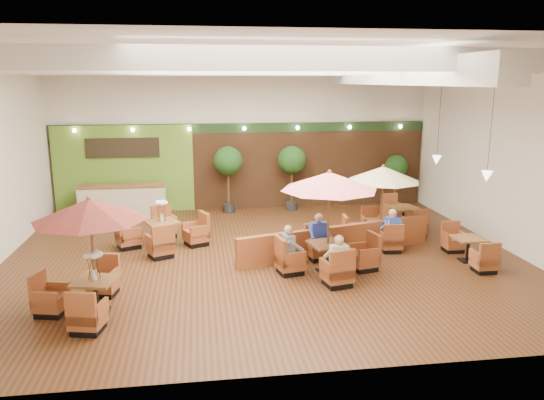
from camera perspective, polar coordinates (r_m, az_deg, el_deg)
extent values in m
plane|color=#381E0F|center=(14.70, -0.89, -6.18)|extent=(14.00, 14.00, 0.00)
cube|color=silver|center=(19.98, -3.08, 6.92)|extent=(14.00, 0.04, 5.50)
cube|color=silver|center=(8.24, 4.24, -1.41)|extent=(14.00, 0.04, 5.50)
cube|color=silver|center=(16.45, 24.14, 4.59)|extent=(0.04, 12.00, 5.50)
cube|color=white|center=(13.93, -0.97, 15.76)|extent=(14.00, 12.00, 0.04)
cube|color=brown|center=(20.07, -3.02, 3.63)|extent=(13.90, 0.10, 3.20)
cube|color=#1E3819|center=(19.88, -3.07, 7.76)|extent=(13.90, 0.12, 0.35)
cube|color=#5E8F29|center=(20.12, -15.61, 3.20)|extent=(5.00, 0.08, 3.20)
cube|color=black|center=(19.93, -15.78, 5.43)|extent=(2.60, 0.08, 0.70)
cube|color=white|center=(14.76, 13.02, 13.14)|extent=(0.60, 11.00, 0.60)
cube|color=white|center=(9.96, 1.97, 14.97)|extent=(13.60, 0.12, 0.45)
cube|color=white|center=(12.63, -0.22, 14.49)|extent=(13.60, 0.12, 0.45)
cube|color=white|center=(15.21, -1.59, 14.18)|extent=(13.60, 0.12, 0.45)
cube|color=white|center=(17.89, -2.59, 13.95)|extent=(13.60, 0.12, 0.45)
cylinder|color=black|center=(14.87, 22.61, 8.44)|extent=(0.01, 0.01, 3.20)
cone|color=white|center=(15.05, 22.10, 2.37)|extent=(0.28, 0.28, 0.28)
cylinder|color=black|center=(17.52, 17.63, 9.31)|extent=(0.01, 0.01, 3.20)
cone|color=white|center=(17.67, 17.29, 4.14)|extent=(0.28, 0.28, 0.28)
sphere|color=#FFEAC6|center=(20.04, -20.49, 7.02)|extent=(0.14, 0.14, 0.14)
sphere|color=#FFEAC6|center=(19.71, -14.77, 7.32)|extent=(0.14, 0.14, 0.14)
sphere|color=#FFEAC6|center=(19.58, -8.90, 7.55)|extent=(0.14, 0.14, 0.14)
sphere|color=#FFEAC6|center=(19.65, -3.01, 7.70)|extent=(0.14, 0.14, 0.14)
sphere|color=#FFEAC6|center=(19.93, 2.78, 7.77)|extent=(0.14, 0.14, 0.14)
sphere|color=#FFEAC6|center=(20.40, 8.36, 7.77)|extent=(0.14, 0.14, 0.14)
sphere|color=#FFEAC6|center=(21.04, 13.64, 7.69)|extent=(0.14, 0.14, 0.14)
cube|color=beige|center=(19.55, -15.71, -0.21)|extent=(3.00, 0.70, 1.10)
cube|color=brown|center=(19.43, -15.82, 1.52)|extent=(3.00, 0.75, 0.06)
cube|color=brown|center=(14.89, 7.09, -4.34)|extent=(5.85, 1.85, 0.84)
cube|color=brown|center=(11.73, -18.51, -8.26)|extent=(0.98, 0.98, 0.06)
cylinder|color=black|center=(11.85, -18.39, -9.78)|extent=(0.10, 0.10, 0.63)
cube|color=black|center=(11.98, -18.28, -11.27)|extent=(0.52, 0.52, 0.04)
cube|color=brown|center=(11.05, -19.20, -11.89)|extent=(0.71, 0.71, 0.31)
cube|color=brown|center=(10.71, -19.26, -11.02)|extent=(0.60, 0.23, 0.67)
cube|color=brown|center=(11.09, -20.61, -10.83)|extent=(0.19, 0.53, 0.27)
cube|color=brown|center=(10.87, -17.91, -11.11)|extent=(0.19, 0.53, 0.27)
cube|color=black|center=(11.14, -19.12, -12.92)|extent=(0.63, 0.63, 0.13)
cube|color=brown|center=(12.71, -17.65, -8.51)|extent=(0.71, 0.71, 0.31)
cube|color=brown|center=(12.84, -17.82, -6.92)|extent=(0.60, 0.23, 0.67)
cube|color=brown|center=(12.54, -16.53, -7.79)|extent=(0.19, 0.53, 0.27)
cube|color=brown|center=(12.75, -18.88, -7.61)|extent=(0.19, 0.53, 0.27)
cube|color=black|center=(12.79, -17.59, -9.43)|extent=(0.63, 0.63, 0.13)
cube|color=brown|center=(12.08, -22.69, -10.04)|extent=(0.71, 0.71, 0.31)
cube|color=brown|center=(11.96, -21.60, -8.68)|extent=(0.23, 0.60, 0.67)
cube|color=brown|center=(12.23, -22.16, -8.74)|extent=(0.53, 0.19, 0.27)
cube|color=brown|center=(11.78, -23.40, -9.68)|extent=(0.53, 0.19, 0.27)
cube|color=black|center=(12.16, -22.60, -11.01)|extent=(0.63, 0.63, 0.13)
cylinder|color=brown|center=(11.56, -18.68, -5.90)|extent=(0.06, 0.06, 2.40)
cone|color=maroon|center=(11.29, -19.05, -0.99)|extent=(2.30, 2.30, 0.45)
sphere|color=brown|center=(11.24, -19.13, 0.15)|extent=(0.10, 0.10, 0.10)
cylinder|color=silver|center=(11.68, -18.56, -7.62)|extent=(0.10, 0.10, 0.22)
cube|color=brown|center=(13.47, 6.02, -4.76)|extent=(1.02, 1.02, 0.06)
cylinder|color=black|center=(13.58, 5.98, -6.18)|extent=(0.10, 0.10, 0.67)
cube|color=black|center=(13.70, 5.95, -7.59)|extent=(0.54, 0.54, 0.04)
cube|color=brown|center=(12.73, 7.02, -7.86)|extent=(0.75, 0.75, 0.32)
cube|color=brown|center=(12.38, 7.12, -6.97)|extent=(0.64, 0.23, 0.71)
cube|color=brown|center=(12.54, 5.84, -7.18)|extent=(0.20, 0.56, 0.28)
cube|color=brown|center=(12.79, 8.23, -6.83)|extent=(0.20, 0.56, 0.28)
cube|color=black|center=(12.81, 6.99, -8.84)|extent=(0.66, 0.66, 0.14)
cube|color=brown|center=(14.49, 5.06, -5.24)|extent=(0.75, 0.75, 0.32)
cube|color=brown|center=(14.65, 5.07, -3.79)|extent=(0.64, 0.23, 0.71)
cube|color=brown|center=(14.56, 6.13, -4.35)|extent=(0.20, 0.56, 0.28)
cube|color=brown|center=(14.31, 4.01, -4.60)|extent=(0.20, 0.56, 0.28)
cube|color=black|center=(14.57, 5.04, -6.11)|extent=(0.66, 0.66, 0.14)
cube|color=brown|center=(13.41, 1.95, -6.69)|extent=(0.75, 0.75, 0.32)
cube|color=brown|center=(13.31, 3.10, -5.47)|extent=(0.23, 0.64, 0.71)
cube|color=brown|center=(13.61, 1.49, -5.50)|extent=(0.56, 0.20, 0.28)
cube|color=brown|center=(13.09, 2.45, -6.25)|extent=(0.56, 0.20, 0.28)
cube|color=black|center=(13.49, 1.95, -7.62)|extent=(0.66, 0.66, 0.14)
cube|color=brown|center=(13.86, 9.86, -6.22)|extent=(0.75, 0.75, 0.32)
cube|color=brown|center=(13.74, 8.81, -5.02)|extent=(0.23, 0.64, 0.71)
cube|color=brown|center=(13.56, 10.52, -5.78)|extent=(0.56, 0.20, 0.28)
cube|color=brown|center=(14.04, 9.30, -5.09)|extent=(0.56, 0.20, 0.28)
cube|color=black|center=(13.94, 9.83, -7.13)|extent=(0.66, 0.66, 0.14)
cylinder|color=brown|center=(13.32, 6.07, -2.55)|extent=(0.06, 0.06, 2.53)
cone|color=#CF6465|center=(13.08, 6.18, 2.05)|extent=(2.43, 2.43, 0.45)
sphere|color=brown|center=(13.04, 6.20, 3.04)|extent=(0.10, 0.10, 0.10)
cube|color=brown|center=(16.14, 11.65, -2.29)|extent=(0.84, 0.84, 0.05)
cylinder|color=black|center=(16.22, 11.60, -3.37)|extent=(0.09, 0.09, 0.60)
cube|color=black|center=(16.31, 11.55, -4.45)|extent=(0.44, 0.44, 0.04)
cube|color=brown|center=(15.46, 12.65, -4.47)|extent=(0.61, 0.61, 0.29)
cube|color=brown|center=(15.18, 13.08, -3.74)|extent=(0.57, 0.14, 0.64)
cube|color=brown|center=(15.34, 11.73, -3.85)|extent=(0.12, 0.51, 0.26)
cube|color=brown|center=(15.48, 13.63, -3.79)|extent=(0.12, 0.51, 0.26)
cube|color=black|center=(15.52, 12.61, -5.21)|extent=(0.54, 0.54, 0.13)
cube|color=brown|center=(17.02, 10.62, -2.79)|extent=(0.61, 0.61, 0.29)
cube|color=brown|center=(17.16, 10.35, -1.71)|extent=(0.57, 0.14, 0.64)
cube|color=brown|center=(17.04, 11.51, -2.18)|extent=(0.12, 0.51, 0.26)
cube|color=brown|center=(16.92, 9.78, -2.22)|extent=(0.12, 0.51, 0.26)
cube|color=black|center=(17.08, 10.59, -3.47)|extent=(0.54, 0.54, 0.13)
cube|color=brown|center=(15.97, 8.65, -3.75)|extent=(0.61, 0.61, 0.29)
cube|color=brown|center=(15.99, 9.48, -2.74)|extent=(0.14, 0.57, 0.64)
cube|color=brown|center=(16.17, 8.49, -2.86)|extent=(0.51, 0.12, 0.26)
cube|color=brown|center=(15.67, 8.87, -3.38)|extent=(0.51, 0.12, 0.26)
cube|color=black|center=(16.03, 8.63, -4.46)|extent=(0.54, 0.54, 0.13)
cylinder|color=brown|center=(16.02, 11.72, -0.62)|extent=(0.06, 0.06, 2.28)
cone|color=#C9BA8C|center=(15.83, 11.88, 2.76)|extent=(2.19, 2.19, 0.45)
sphere|color=brown|center=(15.79, 11.92, 3.58)|extent=(0.10, 0.10, 0.10)
cube|color=brown|center=(15.74, -11.75, -2.36)|extent=(1.15, 1.15, 0.06)
cylinder|color=black|center=(15.83, -11.69, -3.62)|extent=(0.10, 0.10, 0.68)
cube|color=black|center=(15.94, -11.64, -4.85)|extent=(0.61, 0.61, 0.04)
cube|color=brown|center=(14.92, -11.90, -4.92)|extent=(0.84, 0.84, 0.33)
cube|color=brown|center=(14.61, -12.44, -4.07)|extent=(0.62, 0.35, 0.72)
cube|color=brown|center=(14.77, -13.02, -4.33)|extent=(0.30, 0.55, 0.29)
cube|color=brown|center=(14.96, -10.87, -4.01)|extent=(0.30, 0.55, 0.29)
cube|color=black|center=(15.00, -11.86, -5.78)|extent=(0.74, 0.74, 0.14)
cube|color=brown|center=(16.79, -11.49, -2.93)|extent=(0.84, 0.84, 0.33)
cube|color=brown|center=(16.94, -11.12, -1.70)|extent=(0.62, 0.35, 0.72)
cube|color=brown|center=(16.84, -10.57, -2.12)|extent=(0.30, 0.55, 0.29)
cube|color=brown|center=(16.64, -12.47, -2.38)|extent=(0.30, 0.55, 0.29)
cube|color=black|center=(16.85, -11.45, -3.70)|extent=(0.74, 0.74, 0.14)
cube|color=brown|center=(15.95, -15.18, -3.95)|extent=(0.84, 0.84, 0.33)
cube|color=brown|center=(15.74, -14.41, -2.97)|extent=(0.35, 0.62, 0.72)
cube|color=brown|center=(16.17, -15.53, -2.99)|extent=(0.55, 0.30, 0.29)
cube|color=brown|center=(15.62, -14.90, -3.50)|extent=(0.55, 0.30, 0.29)
cube|color=black|center=(16.02, -15.13, -4.76)|extent=(0.74, 0.74, 0.14)
cube|color=brown|center=(15.82, -8.16, -3.77)|extent=(0.84, 0.84, 0.33)
cube|color=brown|center=(15.84, -9.07, -2.62)|extent=(0.35, 0.62, 0.72)
cube|color=brown|center=(15.50, -7.73, -3.31)|extent=(0.55, 0.30, 0.29)
cube|color=brown|center=(16.02, -8.61, -2.80)|extent=(0.55, 0.30, 0.29)
cube|color=black|center=(15.88, -8.13, -4.58)|extent=(0.74, 0.74, 0.14)
cylinder|color=silver|center=(15.70, -11.77, -1.87)|extent=(0.10, 0.10, 0.22)
cube|color=brown|center=(15.15, 20.41, -3.91)|extent=(0.75, 0.75, 0.05)
cylinder|color=black|center=(15.23, 20.32, -5.02)|extent=(0.09, 0.09, 0.58)
cube|color=black|center=(15.33, 20.24, -6.12)|extent=(0.40, 0.40, 0.04)
cube|color=brown|center=(14.56, 21.85, -6.21)|extent=(0.55, 0.55, 0.28)
cube|color=brown|center=(14.29, 22.39, -5.49)|extent=(0.55, 0.09, 0.62)
cube|color=brown|center=(14.38, 21.02, -5.63)|extent=(0.07, 0.48, 0.25)
cube|color=brown|center=(14.63, 22.78, -5.47)|extent=(0.07, 0.48, 0.25)
cube|color=black|center=(14.62, 21.79, -6.96)|extent=(0.49, 0.49, 0.12)
cube|color=brown|center=(15.96, 18.90, -4.35)|extent=(0.55, 0.55, 0.28)
cube|color=brown|center=(16.08, 18.60, -3.22)|extent=(0.55, 0.09, 0.62)
cube|color=brown|center=(16.02, 19.77, -3.69)|extent=(0.07, 0.48, 0.25)
cube|color=brown|center=(15.80, 18.12, -3.80)|extent=(0.07, 0.48, 0.25)
cube|color=black|center=(16.01, 18.85, -5.05)|extent=(0.49, 0.49, 0.12)
cube|color=brown|center=(17.79, 13.96, -0.82)|extent=(0.98, 0.98, 0.06)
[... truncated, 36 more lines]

